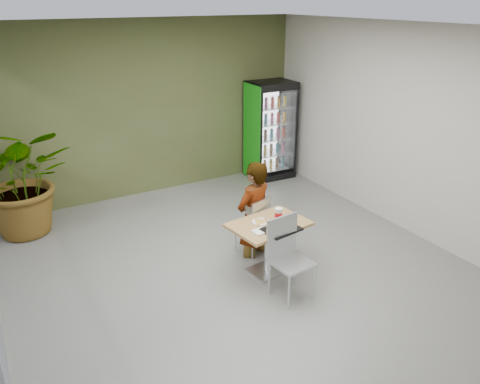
# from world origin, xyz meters

# --- Properties ---
(ground) EXTENTS (7.00, 7.00, 0.00)m
(ground) POSITION_xyz_m (0.00, 0.00, 0.00)
(ground) COLOR slate
(ground) RESTS_ON ground
(room_envelope) EXTENTS (6.00, 7.00, 3.20)m
(room_envelope) POSITION_xyz_m (0.00, 0.00, 1.60)
(room_envelope) COLOR beige
(room_envelope) RESTS_ON ground
(dining_table) EXTENTS (1.09, 0.83, 0.75)m
(dining_table) POSITION_xyz_m (0.35, -0.07, 0.54)
(dining_table) COLOR #AA8149
(dining_table) RESTS_ON ground
(chair_far) EXTENTS (0.49, 0.50, 0.89)m
(chair_far) POSITION_xyz_m (0.47, 0.44, 0.52)
(chair_far) COLOR silver
(chair_far) RESTS_ON ground
(chair_near) EXTENTS (0.49, 0.50, 1.04)m
(chair_near) POSITION_xyz_m (0.28, -0.59, 0.61)
(chair_near) COLOR silver
(chair_near) RESTS_ON ground
(seated_woman) EXTENTS (0.73, 0.58, 1.72)m
(seated_woman) POSITION_xyz_m (0.45, 0.48, 0.56)
(seated_woman) COLOR black
(seated_woman) RESTS_ON ground
(pizza_plate) EXTENTS (0.31, 0.23, 0.03)m
(pizza_plate) POSITION_xyz_m (0.27, 0.01, 0.77)
(pizza_plate) COLOR white
(pizza_plate) RESTS_ON dining_table
(soda_cup) EXTENTS (0.10, 0.10, 0.19)m
(soda_cup) POSITION_xyz_m (0.49, -0.08, 0.84)
(soda_cup) COLOR white
(soda_cup) RESTS_ON dining_table
(napkin_stack) EXTENTS (0.17, 0.17, 0.02)m
(napkin_stack) POSITION_xyz_m (0.10, -0.23, 0.76)
(napkin_stack) COLOR white
(napkin_stack) RESTS_ON dining_table
(cafeteria_tray) EXTENTS (0.51, 0.40, 0.03)m
(cafeteria_tray) POSITION_xyz_m (0.37, -0.33, 0.76)
(cafeteria_tray) COLOR black
(cafeteria_tray) RESTS_ON dining_table
(beverage_fridge) EXTENTS (0.92, 0.72, 1.98)m
(beverage_fridge) POSITION_xyz_m (2.41, 3.07, 0.99)
(beverage_fridge) COLOR black
(beverage_fridge) RESTS_ON ground
(potted_plant) EXTENTS (1.89, 1.74, 1.78)m
(potted_plant) POSITION_xyz_m (-2.32, 2.84, 0.89)
(potted_plant) COLOR #296327
(potted_plant) RESTS_ON ground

